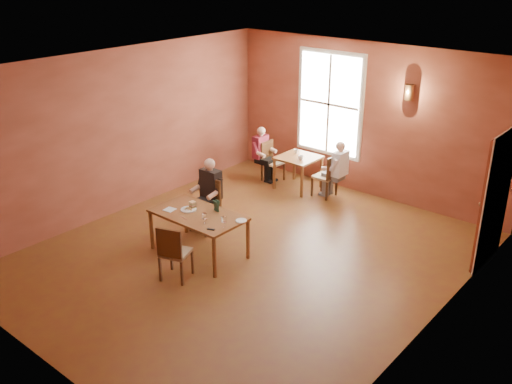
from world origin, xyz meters
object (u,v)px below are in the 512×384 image
Objects in this scene: main_table at (199,234)px; diner_maroon at (272,155)px; chair_diner_white at (325,175)px; diner_white at (326,170)px; diner_main at (203,199)px; second_table at (298,172)px; chair_diner_main at (205,206)px; chair_empty at (176,251)px; chair_diner_maroon at (273,162)px.

main_table is 1.35× the size of diner_maroon.
diner_maroon is (-1.33, 0.00, 0.12)m from chair_diner_white.
chair_diner_white is 0.77× the size of diner_white.
second_table is at bearing -91.68° from diner_main.
diner_white is at bearing -106.09° from chair_diner_main.
chair_empty is 4.03m from chair_diner_white.
chair_diner_main reaches higher than second_table.
chair_diner_main is 0.77× the size of diner_main.
chair_empty is 0.78× the size of diner_white.
chair_diner_maroon is 0.76× the size of diner_maroon.
chair_diner_white is 0.78× the size of diner_maroon.
chair_diner_white is at bearing 0.00° from second_table.
diner_maroon is (-0.60, 2.63, 0.09)m from chair_diner_main.
chair_diner_maroon reaches higher than second_table.
chair_diner_main is at bearing 98.75° from chair_empty.
chair_diner_white is at bearing 90.00° from diner_white.
chair_diner_main is at bearing -91.69° from second_table.
chair_diner_white is at bearing 70.46° from chair_empty.
diner_white is at bearing -90.00° from chair_diner_white.
chair_diner_main reaches higher than main_table.
diner_main is 2.73m from diner_maroon.
chair_diner_main is 1.09× the size of chair_diner_maroon.
chair_diner_white reaches higher than second_table.
chair_diner_main is at bearing 127.57° from main_table.
diner_maroon reaches higher than main_table.
diner_main is 1.39× the size of chair_diner_white.
diner_main is at bearing 164.08° from diner_white.
chair_empty reaches higher than second_table.
chair_diner_main is 1.20× the size of second_table.
diner_white is at bearing 90.00° from diner_maroon.
chair_empty reaches higher than main_table.
chair_diner_main is at bearing 12.29° from chair_diner_maroon.
second_table is (0.08, 2.63, -0.12)m from chair_diner_main.
chair_diner_maroon is at bearing 108.12° from main_table.
chair_diner_main reaches higher than chair_diner_white.
diner_maroon is at bearing 108.59° from main_table.
chair_diner_maroon is (-1.07, 3.28, 0.07)m from main_table.
chair_diner_main is 1.06× the size of chair_diner_white.
second_table is at bearing 90.00° from diner_white.
second_table is 0.89× the size of chair_diner_white.
chair_empty is at bearing 18.88° from diner_maroon.
main_table is at bearing 128.88° from diner_main.
diner_main is 2.72m from chair_diner_maroon.
diner_white reaches higher than second_table.
main_table is at bearing 89.92° from chair_empty.
chair_empty is 4.26m from diner_maroon.
main_table is 3.30m from second_table.
chair_diner_white is (0.73, 2.66, -0.17)m from diner_main.
chair_diner_main reaches higher than chair_empty.
diner_maroon is (-0.03, 0.00, 0.13)m from chair_diner_maroon.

